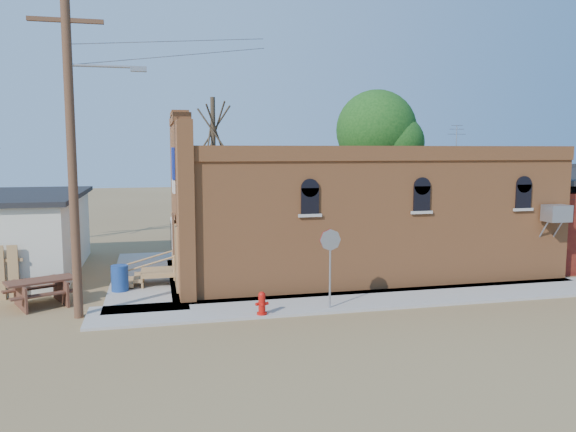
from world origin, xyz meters
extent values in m
plane|color=brown|center=(0.00, 0.00, 0.00)|extent=(120.00, 120.00, 0.00)
cube|color=#9E9991|center=(1.50, 0.90, 0.04)|extent=(19.00, 2.20, 0.08)
cube|color=#9E9991|center=(-6.30, 6.00, 0.04)|extent=(2.60, 10.00, 0.08)
cube|color=#BA6A38|center=(2.00, 5.50, 2.25)|extent=(14.00, 7.00, 4.50)
cube|color=black|center=(2.00, 5.50, 4.55)|extent=(13.80, 6.80, 0.12)
cube|color=#BA6A38|center=(-5.00, 5.50, 2.90)|extent=(0.50, 7.40, 5.80)
cube|color=navy|center=(-5.30, 4.30, 4.00)|extent=(0.08, 1.10, 1.56)
cube|color=#939399|center=(8.10, 1.55, 2.60)|extent=(0.85, 0.65, 0.60)
cube|color=#510D0F|center=(11.50, 5.50, 1.60)|extent=(5.00, 6.00, 3.20)
cylinder|color=#4A311D|center=(-8.20, 1.20, 4.50)|extent=(0.26, 0.26, 9.00)
cube|color=#4A311D|center=(-8.20, 1.20, 8.40)|extent=(2.00, 0.12, 0.12)
cylinder|color=#939399|center=(-7.30, 1.20, 7.20)|extent=(1.80, 0.08, 0.08)
cube|color=#939399|center=(-6.30, 1.20, 7.15)|extent=(0.45, 0.22, 0.14)
cylinder|color=#453427|center=(-3.00, 13.00, 3.75)|extent=(0.24, 0.24, 7.50)
cylinder|color=#453427|center=(6.00, 13.50, 3.15)|extent=(0.28, 0.28, 6.30)
sphere|color=#144012|center=(6.00, 13.50, 5.95)|extent=(4.40, 4.40, 4.40)
cylinder|color=#B7100A|center=(-2.99, 0.00, 0.11)|extent=(0.39, 0.39, 0.06)
cylinder|color=#B7100A|center=(-2.99, 0.00, 0.39)|extent=(0.27, 0.27, 0.51)
sphere|color=#B7100A|center=(-2.99, 0.00, 0.66)|extent=(0.21, 0.21, 0.21)
cylinder|color=#B7100A|center=(-2.99, -0.13, 0.40)|extent=(0.13, 0.14, 0.09)
cylinder|color=#B7100A|center=(-3.12, 0.00, 0.40)|extent=(0.14, 0.13, 0.09)
cylinder|color=#B7100A|center=(-2.86, 0.00, 0.40)|extent=(0.14, 0.13, 0.09)
cylinder|color=#939399|center=(-0.85, 0.22, 1.18)|extent=(0.08, 0.08, 2.19)
cylinder|color=#939399|center=(-0.85, 0.20, 2.17)|extent=(0.66, 0.07, 0.66)
cylinder|color=maroon|center=(-0.85, 0.24, 2.17)|extent=(0.66, 0.07, 0.66)
cylinder|color=navy|center=(-7.19, 3.85, 0.52)|extent=(0.73, 0.73, 0.88)
cube|color=#552F22|center=(-10.11, 2.51, 0.39)|extent=(0.71, 1.46, 0.78)
cube|color=#552F22|center=(-8.89, 3.07, 0.39)|extent=(0.71, 1.46, 0.78)
cube|color=#552F22|center=(-9.50, 2.79, 0.81)|extent=(2.21, 1.65, 0.07)
cube|color=#552F22|center=(-9.25, 2.23, 0.47)|extent=(1.95, 1.08, 0.06)
cube|color=#552F22|center=(-9.75, 3.35, 0.47)|extent=(1.95, 1.08, 0.06)
camera|label=1|loc=(-5.94, -15.69, 4.86)|focal=35.00mm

